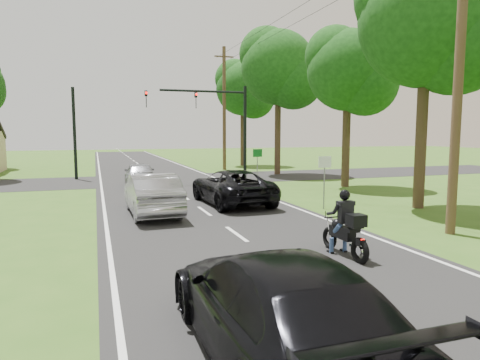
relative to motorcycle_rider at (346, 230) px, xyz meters
name	(u,v)px	position (x,y,z in m)	size (l,w,h in m)	color
ground	(236,234)	(-1.84, 3.06, -0.66)	(140.00, 140.00, 0.00)	#325818
road	(177,191)	(-1.84, 13.06, -0.66)	(8.00, 100.00, 0.01)	black
cross_road	(160,180)	(-1.84, 19.06, -0.66)	(60.00, 7.00, 0.01)	black
motorcycle_rider	(346,230)	(0.00, 0.00, 0.00)	(0.55, 1.95, 1.69)	black
dark_suv	(231,187)	(-0.28, 8.48, 0.08)	(2.44, 5.30, 1.47)	black
silver_sedan	(152,194)	(-3.85, 7.05, 0.12)	(1.63, 4.69, 1.54)	#A0A0A5
silver_suv	(140,174)	(-3.44, 15.78, 0.05)	(1.66, 4.11, 1.40)	#9A9BA1
dark_car_behind	(276,305)	(-3.57, -3.92, 0.09)	(2.09, 5.14, 1.49)	black
traffic_signal	(217,115)	(1.50, 17.06, 3.47)	(6.38, 0.44, 6.00)	black
signal_pole_far	(75,134)	(-7.04, 21.06, 2.34)	(0.20, 0.20, 6.00)	black
utility_pole_near	(459,63)	(4.36, 1.06, 4.42)	(1.60, 0.28, 10.00)	brown
utility_pole_far	(224,108)	(4.36, 25.06, 4.42)	(1.60, 0.28, 10.00)	brown
sign_white	(325,169)	(2.86, 6.04, 0.93)	(0.55, 0.07, 2.12)	slate
sign_green	(257,158)	(3.06, 14.04, 0.93)	(0.55, 0.07, 2.12)	slate
tree_row_b	(437,27)	(6.96, 4.83, 6.47)	(5.60, 5.43, 10.06)	#332316
tree_row_c	(354,75)	(7.91, 11.86, 5.57)	(4.80, 4.65, 8.76)	#332316
tree_row_d	(283,72)	(7.26, 19.82, 6.77)	(5.76, 5.58, 10.45)	#332316
tree_row_e	(246,92)	(7.64, 28.84, 6.17)	(5.28, 5.12, 9.61)	#332316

